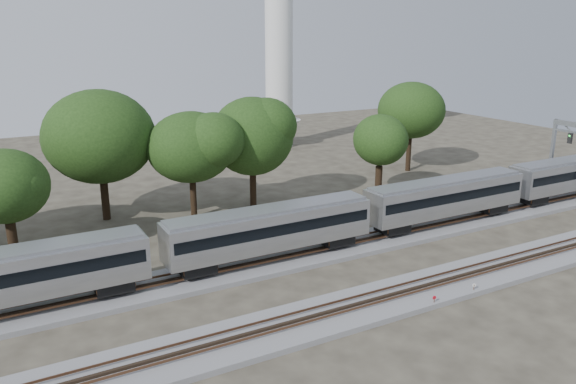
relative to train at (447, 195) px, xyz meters
name	(u,v)px	position (x,y,z in m)	size (l,w,h in m)	color
ground	(307,293)	(-19.37, -6.00, -3.26)	(160.00, 160.00, 0.00)	#383328
track_far	(270,262)	(-19.37, 0.00, -3.05)	(160.00, 5.00, 0.73)	slate
track_near	(336,313)	(-19.37, -10.00, -3.05)	(160.00, 5.00, 0.73)	slate
train	(447,195)	(0.00, 0.00, 0.00)	(130.79, 3.19, 4.70)	silver
switch_stand_red	(434,300)	(-12.68, -12.24, -2.68)	(0.29, 0.08, 0.91)	#512D19
switch_stand_white	(474,287)	(-8.71, -12.12, -2.68)	(0.28, 0.11, 0.91)	#512D19
switch_lever	(409,305)	(-14.20, -11.38, -3.11)	(0.50, 0.30, 0.30)	#512D19
tree_2	(5,186)	(-37.94, 10.33, 3.45)	(6.84, 6.84, 9.65)	black
tree_3	(99,137)	(-28.87, 18.57, 5.35)	(8.77, 8.77, 12.36)	black
tree_4	(191,147)	(-20.77, 14.73, 4.17)	(7.58, 7.58, 10.68)	black
tree_5	(252,137)	(-13.80, 15.09, 4.60)	(8.01, 8.01, 11.29)	black
tree_6	(380,140)	(0.91, 11.93, 3.40)	(6.80, 6.80, 9.59)	black
tree_7	(411,110)	(12.17, 19.93, 5.11)	(8.52, 8.52, 12.01)	black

